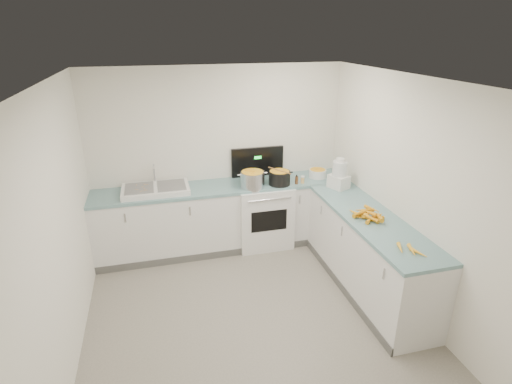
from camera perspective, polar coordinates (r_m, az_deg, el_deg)
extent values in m
cube|color=white|center=(5.65, -4.49, -3.70)|extent=(3.50, 0.60, 0.90)
cube|color=#739EA3|center=(5.47, -4.64, 0.74)|extent=(3.50, 0.62, 0.04)
cube|color=white|center=(4.95, 15.60, -8.58)|extent=(0.60, 2.20, 0.90)
cube|color=#739EA3|center=(4.73, 16.18, -3.67)|extent=(0.62, 2.20, 0.04)
cube|color=white|center=(5.74, 0.96, -3.20)|extent=(0.76, 0.65, 0.90)
cube|color=black|center=(5.75, 0.20, 4.36)|extent=(0.76, 0.05, 0.42)
cube|color=white|center=(5.38, -14.13, 0.38)|extent=(0.86, 0.52, 0.07)
cube|color=slate|center=(5.37, -16.34, 0.54)|extent=(0.36, 0.42, 0.01)
cube|color=slate|center=(5.37, -11.99, 0.96)|extent=(0.36, 0.42, 0.01)
cylinder|color=silver|center=(5.53, -14.34, 2.69)|extent=(0.03, 0.03, 0.24)
cylinder|color=silver|center=(5.35, -0.51, 1.70)|extent=(0.36, 0.36, 0.24)
cylinder|color=black|center=(5.46, 3.36, 1.94)|extent=(0.35, 0.35, 0.21)
cylinder|color=#AD7A47|center=(5.42, 3.39, 3.08)|extent=(0.22, 0.35, 0.02)
cylinder|color=white|center=(5.80, 8.78, 2.65)|extent=(0.32, 0.32, 0.12)
cylinder|color=#593319|center=(5.51, 5.82, 1.69)|extent=(0.04, 0.04, 0.11)
cylinder|color=#E5B266|center=(5.54, 6.67, 1.68)|extent=(0.05, 0.05, 0.09)
cube|color=white|center=(5.44, 11.72, 1.46)|extent=(0.28, 0.30, 0.18)
cylinder|color=silver|center=(5.38, 11.87, 3.30)|extent=(0.19, 0.19, 0.19)
cylinder|color=white|center=(5.34, 11.97, 4.49)|extent=(0.11, 0.11, 0.04)
cone|color=#F1A41D|center=(4.61, 16.01, -3.78)|extent=(0.19, 0.17, 0.05)
cone|color=#F1A41D|center=(4.77, 15.76, -2.84)|extent=(0.17, 0.13, 0.04)
cone|color=#F1A41D|center=(4.78, 15.40, -2.74)|extent=(0.16, 0.15, 0.05)
cone|color=#F1A41D|center=(4.68, 14.44, -3.12)|extent=(0.18, 0.11, 0.05)
cone|color=#F1A41D|center=(4.62, 16.20, -3.68)|extent=(0.12, 0.20, 0.05)
cone|color=#F1A41D|center=(4.64, 15.09, -3.54)|extent=(0.18, 0.11, 0.04)
cone|color=#F1A41D|center=(4.65, 15.33, -3.44)|extent=(0.10, 0.21, 0.05)
cone|color=#F1A41D|center=(4.66, 16.48, -3.54)|extent=(0.15, 0.18, 0.05)
cone|color=#F1A41D|center=(4.72, 13.89, -2.88)|extent=(0.09, 0.18, 0.05)
cone|color=#F1A41D|center=(4.68, 15.80, -3.35)|extent=(0.06, 0.19, 0.04)
cone|color=#F1A41D|center=(4.66, 16.71, -3.62)|extent=(0.20, 0.05, 0.04)
cone|color=#F1A41D|center=(4.66, 15.87, -2.83)|extent=(0.11, 0.19, 0.05)
cone|color=#F1A41D|center=(4.57, 16.09, -3.59)|extent=(0.09, 0.20, 0.05)
cone|color=#F1A41D|center=(4.68, 15.72, -2.97)|extent=(0.19, 0.15, 0.04)
cone|color=#F1A41D|center=(4.61, 14.47, -2.97)|extent=(0.19, 0.12, 0.05)
cone|color=#F1A41D|center=(4.62, 17.29, -3.39)|extent=(0.12, 0.21, 0.05)
cone|color=#F1A41D|center=(4.62, 17.34, -3.32)|extent=(0.13, 0.15, 0.04)
cone|color=#F1A41D|center=(4.66, 16.25, -3.01)|extent=(0.14, 0.20, 0.05)
cone|color=#F1A41D|center=(4.77, 15.23, -2.50)|extent=(0.22, 0.10, 0.05)
cone|color=#F1A41D|center=(4.78, 16.19, -2.30)|extent=(0.11, 0.19, 0.04)
cone|color=yellow|center=(4.11, 22.21, -8.03)|extent=(0.10, 0.18, 0.04)
cone|color=yellow|center=(4.13, 21.37, -7.72)|extent=(0.10, 0.20, 0.04)
cone|color=yellow|center=(4.13, 19.92, -7.54)|extent=(0.10, 0.18, 0.04)
cube|color=tan|center=(5.32, -15.67, 0.49)|extent=(0.02, 0.05, 0.00)
cube|color=tan|center=(5.46, -17.34, 0.78)|extent=(0.02, 0.05, 0.00)
cube|color=tan|center=(5.32, -16.70, 0.34)|extent=(0.05, 0.03, 0.00)
cube|color=tan|center=(5.32, -16.08, 0.36)|extent=(0.04, 0.03, 0.00)
cube|color=tan|center=(5.39, -15.91, 0.71)|extent=(0.04, 0.02, 0.00)
cube|color=tan|center=(5.48, -16.72, 0.99)|extent=(0.01, 0.03, 0.00)
cube|color=tan|center=(5.44, -15.36, 1.03)|extent=(0.04, 0.01, 0.00)
cube|color=tan|center=(5.46, -15.68, 1.06)|extent=(0.02, 0.03, 0.00)
cube|color=tan|center=(5.25, -16.08, 0.12)|extent=(0.03, 0.04, 0.00)
cube|color=tan|center=(5.26, -15.50, 0.25)|extent=(0.05, 0.03, 0.00)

